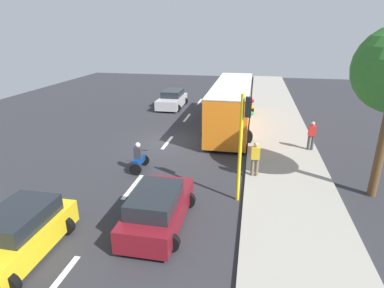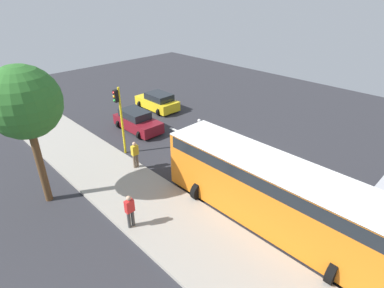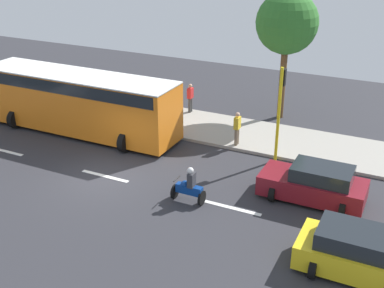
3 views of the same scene
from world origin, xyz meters
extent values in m
cube|color=#2D2D33|center=(0.00, 0.00, -0.05)|extent=(40.00, 60.00, 0.10)
cube|color=#9E998E|center=(7.00, 0.00, 0.07)|extent=(4.00, 60.00, 0.15)
cube|color=white|center=(0.00, -12.00, 0.01)|extent=(0.20, 2.40, 0.01)
cube|color=white|center=(0.00, -6.00, 0.01)|extent=(0.20, 2.40, 0.01)
cube|color=white|center=(0.00, 0.00, 0.01)|extent=(0.20, 2.40, 0.01)
cube|color=white|center=(0.00, 6.00, 0.01)|extent=(0.20, 2.40, 0.01)
cube|color=white|center=(0.00, 12.00, 0.01)|extent=(0.20, 2.40, 0.01)
cube|color=yellow|center=(-1.85, -11.14, 0.56)|extent=(1.90, 4.11, 0.80)
cube|color=#1E2328|center=(-1.85, -10.81, 1.24)|extent=(1.60, 2.30, 0.56)
cylinder|color=black|center=(-1.01, -12.50, 0.32)|extent=(0.64, 0.22, 0.64)
cylinder|color=black|center=(-1.01, -9.79, 0.32)|extent=(0.64, 0.22, 0.64)
cylinder|color=black|center=(-2.69, -9.79, 0.32)|extent=(0.64, 0.22, 0.64)
cube|color=#B7B7BC|center=(-2.07, 9.18, 0.56)|extent=(1.91, 4.41, 0.80)
cube|color=#1E2328|center=(-2.07, 9.54, 1.24)|extent=(1.60, 2.47, 0.56)
cylinder|color=black|center=(-1.22, 7.73, 0.32)|extent=(0.64, 0.22, 0.64)
cylinder|color=black|center=(-2.91, 7.73, 0.32)|extent=(0.64, 0.22, 0.64)
cylinder|color=black|center=(-1.22, 10.64, 0.32)|extent=(0.64, 0.22, 0.64)
cylinder|color=black|center=(-2.91, 10.64, 0.32)|extent=(0.64, 0.22, 0.64)
cube|color=maroon|center=(2.02, -8.60, 0.56)|extent=(1.79, 4.13, 0.80)
cube|color=#1E2328|center=(2.02, -8.93, 1.24)|extent=(1.51, 2.31, 0.56)
cylinder|color=black|center=(1.24, -7.24, 0.32)|extent=(0.64, 0.22, 0.64)
cylinder|color=black|center=(2.81, -7.24, 0.32)|extent=(0.64, 0.22, 0.64)
cylinder|color=black|center=(1.24, -9.96, 0.32)|extent=(0.64, 0.22, 0.64)
cylinder|color=black|center=(2.81, -9.96, 0.32)|extent=(0.64, 0.22, 0.64)
cube|color=orange|center=(3.66, 4.13, 1.65)|extent=(2.50, 11.00, 2.90)
cube|color=black|center=(3.66, 4.13, 2.75)|extent=(2.52, 10.56, 0.60)
cube|color=white|center=(3.66, 4.13, 3.12)|extent=(2.50, 11.00, 0.08)
cylinder|color=black|center=(2.56, 7.65, 0.50)|extent=(1.00, 0.30, 1.00)
cylinder|color=black|center=(4.76, 7.65, 0.50)|extent=(1.00, 0.30, 1.00)
cylinder|color=black|center=(2.56, 0.61, 0.50)|extent=(1.00, 0.30, 1.00)
cylinder|color=black|center=(4.76, 0.61, 0.50)|extent=(1.00, 0.30, 1.00)
cylinder|color=black|center=(-0.29, -3.63, 0.30)|extent=(0.60, 0.10, 0.60)
cylinder|color=black|center=(-0.29, -4.83, 0.30)|extent=(0.60, 0.10, 0.60)
cube|color=navy|center=(-0.29, -4.28, 0.55)|extent=(0.28, 1.10, 0.36)
sphere|color=navy|center=(-0.29, -4.08, 0.73)|extent=(0.32, 0.32, 0.32)
cylinder|color=black|center=(-0.29, -3.73, 0.90)|extent=(0.55, 0.04, 0.04)
cube|color=#333338|center=(-0.29, -4.38, 1.00)|extent=(0.36, 0.24, 0.60)
sphere|color=silver|center=(-0.29, -4.33, 1.40)|extent=(0.26, 0.26, 0.26)
cylinder|color=#72604C|center=(5.31, -4.07, 0.57)|extent=(0.16, 0.16, 0.85)
cylinder|color=#72604C|center=(5.51, -4.07, 0.57)|extent=(0.16, 0.16, 0.85)
cube|color=gold|center=(5.41, -4.07, 1.30)|extent=(0.40, 0.24, 0.60)
sphere|color=tan|center=(5.41, -4.07, 1.73)|extent=(0.22, 0.22, 0.22)
cylinder|color=#3F3F3F|center=(8.45, 0.04, 0.57)|extent=(0.16, 0.16, 0.85)
cylinder|color=#3F3F3F|center=(8.65, 0.04, 0.57)|extent=(0.16, 0.16, 0.85)
cube|color=red|center=(8.55, 0.04, 1.30)|extent=(0.40, 0.24, 0.60)
sphere|color=tan|center=(8.55, 0.04, 1.73)|extent=(0.22, 0.22, 0.22)
cylinder|color=yellow|center=(4.75, -6.27, 2.25)|extent=(0.14, 0.14, 4.50)
cube|color=black|center=(4.97, -6.27, 4.00)|extent=(0.24, 0.24, 0.76)
sphere|color=red|center=(5.09, -6.27, 4.24)|extent=(0.16, 0.16, 0.16)
sphere|color=#F2A50C|center=(5.09, -6.27, 4.00)|extent=(0.16, 0.16, 0.16)
sphere|color=green|center=(5.09, -6.27, 3.76)|extent=(0.16, 0.16, 0.16)
cylinder|color=brown|center=(10.41, -4.78, 2.09)|extent=(0.36, 0.36, 4.18)
camera|label=1|loc=(5.12, -18.12, 6.81)|focal=29.61mm
camera|label=2|loc=(14.05, 9.63, 9.98)|focal=28.67mm
camera|label=3|loc=(-15.36, -11.78, 10.09)|focal=45.66mm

